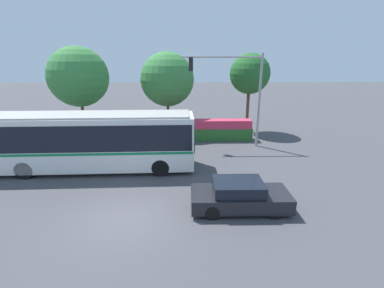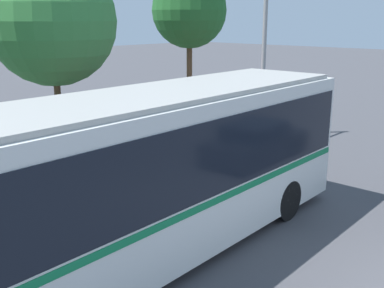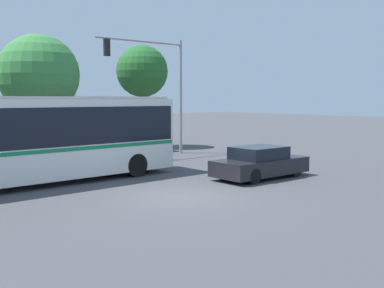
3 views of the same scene
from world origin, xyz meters
The scene contains 7 objects.
ground_plane centered at (0.00, 0.00, 0.00)m, with size 140.00×140.00×0.00m, color #444449.
city_bus centered at (-2.95, 5.26, 1.94)m, with size 12.04×2.89×3.41m.
sedan_foreground centered at (4.95, 0.69, 0.63)m, with size 4.31×1.84×1.33m.
traffic_light_pole centered at (6.45, 9.76, 4.55)m, with size 5.80×0.24×6.79m.
flowering_hedge centered at (3.83, 11.45, 0.82)m, with size 8.20×1.07×1.68m.
street_tree_centre centered at (0.93, 14.13, 4.69)m, with size 4.66×4.66×7.03m.
street_tree_right centered at (8.11, 14.14, 5.15)m, with size 3.50×3.50×6.92m.
Camera 3 is at (-9.51, -12.09, 3.32)m, focal length 42.99 mm.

